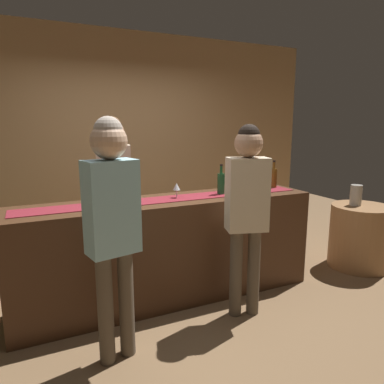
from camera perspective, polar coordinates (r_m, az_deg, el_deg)
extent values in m
plane|color=brown|center=(3.62, -3.52, -16.53)|extent=(10.00, 10.00, 0.00)
cube|color=tan|center=(5.04, -11.75, 8.24)|extent=(6.00, 0.12, 2.90)
cube|color=#472B19|center=(3.42, -3.62, -9.23)|extent=(2.86, 0.60, 0.98)
cube|color=maroon|center=(3.29, -3.72, -1.14)|extent=(2.71, 0.28, 0.01)
cylinder|color=brown|center=(3.95, 13.09, 2.17)|extent=(0.07, 0.07, 0.21)
cylinder|color=brown|center=(3.93, 13.18, 4.22)|extent=(0.03, 0.03, 0.08)
cylinder|color=black|center=(3.93, 13.21, 4.89)|extent=(0.03, 0.03, 0.02)
cylinder|color=#194723|center=(3.50, 4.76, 1.29)|extent=(0.07, 0.07, 0.21)
cylinder|color=#194723|center=(3.48, 4.80, 3.61)|extent=(0.03, 0.03, 0.08)
cylinder|color=black|center=(3.47, 4.81, 4.37)|extent=(0.03, 0.03, 0.02)
cylinder|color=#B2C6C1|center=(3.67, 10.24, 1.62)|extent=(0.07, 0.07, 0.21)
cylinder|color=#B2C6C1|center=(3.65, 10.31, 3.82)|extent=(0.03, 0.03, 0.08)
cylinder|color=black|center=(3.64, 10.34, 4.55)|extent=(0.03, 0.03, 0.02)
cylinder|color=silver|center=(3.33, -2.51, -0.97)|extent=(0.06, 0.06, 0.00)
cylinder|color=silver|center=(3.32, -2.52, -0.30)|extent=(0.01, 0.01, 0.08)
cone|color=silver|center=(3.31, -2.53, 0.89)|extent=(0.07, 0.07, 0.06)
cylinder|color=silver|center=(3.69, 7.45, 0.14)|extent=(0.06, 0.06, 0.00)
cylinder|color=silver|center=(3.69, 7.46, 0.74)|extent=(0.01, 0.01, 0.08)
cone|color=silver|center=(3.68, 7.49, 1.82)|extent=(0.07, 0.07, 0.06)
cylinder|color=#26262B|center=(3.87, -10.88, -8.26)|extent=(0.11, 0.11, 0.82)
cylinder|color=#26262B|center=(3.87, -13.27, -8.37)|extent=(0.11, 0.11, 0.82)
cube|color=beige|center=(3.70, -12.53, 2.44)|extent=(0.37, 0.27, 0.65)
sphere|color=#9E7051|center=(3.66, -12.82, 9.35)|extent=(0.24, 0.24, 0.24)
sphere|color=brown|center=(3.66, -12.87, 10.41)|extent=(0.19, 0.19, 0.19)
cylinder|color=brown|center=(3.17, 7.14, -12.93)|extent=(0.11, 0.11, 0.78)
cylinder|color=brown|center=(3.22, 9.96, -12.67)|extent=(0.11, 0.11, 0.78)
cube|color=beige|center=(2.98, 8.94, -0.39)|extent=(0.38, 0.29, 0.62)
sphere|color=tan|center=(2.93, 9.19, 7.82)|extent=(0.23, 0.23, 0.23)
sphere|color=black|center=(2.93, 9.23, 9.08)|extent=(0.18, 0.18, 0.18)
cylinder|color=brown|center=(2.64, -13.88, -18.10)|extent=(0.11, 0.11, 0.81)
cylinder|color=brown|center=(2.70, -10.62, -17.29)|extent=(0.11, 0.11, 0.81)
cube|color=#99D1E0|center=(2.41, -12.92, -2.45)|extent=(0.37, 0.27, 0.64)
sphere|color=#DBAD89|center=(2.35, -13.38, 8.03)|extent=(0.24, 0.24, 0.24)
sphere|color=#AD9E8E|center=(2.35, -13.46, 9.65)|extent=(0.19, 0.19, 0.19)
cylinder|color=#996B42|center=(4.61, 25.59, -6.51)|extent=(0.68, 0.68, 0.74)
cylinder|color=#A8A399|center=(4.49, 25.09, -0.47)|extent=(0.13, 0.13, 0.24)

